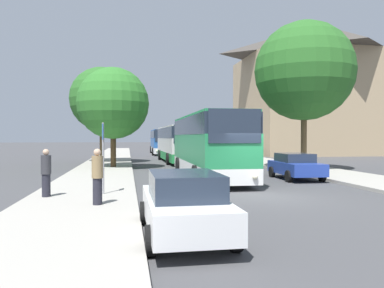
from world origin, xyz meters
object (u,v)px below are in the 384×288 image
Objects in this scene: bus_front at (208,145)px; tree_left_near at (102,99)px; bus_middle at (177,143)px; parked_car_right_near at (295,166)px; tree_left_far at (113,103)px; pedestrian_waiting_far at (97,176)px; bus_stop_sign at (103,150)px; pedestrian_waiting_near at (46,173)px; parked_car_left_curb at (184,204)px; bus_rear at (161,141)px; tree_right_near at (304,71)px.

tree_left_near is (-6.74, 13.35, 3.81)m from bus_front.
bus_middle is 2.92× the size of parked_car_right_near.
parked_car_right_near is 13.84m from tree_left_far.
pedestrian_waiting_far is (-5.53, -22.07, -0.70)m from bus_middle.
pedestrian_waiting_near is (-2.01, -0.38, -0.81)m from bus_stop_sign.
tree_left_near is (-1.31, 19.39, 3.85)m from bus_stop_sign.
bus_front is 1.58× the size of tree_left_far.
bus_stop_sign is at bearing 26.58° from parked_car_right_near.
parked_car_left_curb is 7.14m from pedestrian_waiting_near.
parked_car_right_near is 12.24m from pedestrian_waiting_far.
pedestrian_waiting_near is at bearing -100.06° from bus_rear.
parked_car_left_curb is (-3.27, -25.86, -0.98)m from bus_middle.
tree_right_near is at bearing 42.60° from pedestrian_waiting_near.
bus_front is at bearing -156.48° from tree_right_near.
bus_front is at bearing 50.41° from pedestrian_waiting_near.
bus_rear is 37.13m from pedestrian_waiting_near.
bus_rear is at bearing 81.42° from bus_stop_sign.
tree_right_near reaches higher than bus_front.
bus_middle is 6.54× the size of pedestrian_waiting_far.
pedestrian_waiting_near is at bearing -169.35° from bus_stop_sign.
tree_left_far reaches higher than parked_car_left_curb.
parked_car_left_curb is (-3.21, -12.16, -1.10)m from bus_front.
bus_stop_sign is 0.33× the size of tree_left_near.
bus_stop_sign is 13.42m from tree_left_far.
tree_left_far is at bearing -18.01° from pedestrian_waiting_far.
bus_stop_sign is at bearing -89.59° from tree_left_far.
bus_rear is at bearing 88.07° from pedestrian_waiting_near.
pedestrian_waiting_far is at bearing -86.64° from tree_left_near.
bus_middle is 15.86m from parked_car_right_near.
parked_car_right_near is at bearing -73.81° from pedestrian_waiting_far.
tree_left_far is (1.22, -6.30, -0.92)m from tree_left_near.
tree_right_near reaches higher than pedestrian_waiting_far.
bus_front is 29.95m from bus_rear.
pedestrian_waiting_far is (-2.26, 3.79, 0.28)m from parked_car_left_curb.
tree_left_near is at bearing 97.68° from parked_car_left_curb.
bus_stop_sign is 19.82m from tree_left_near.
bus_rear reaches higher than parked_car_right_near.
pedestrian_waiting_near is 14.11m from tree_left_far.
pedestrian_waiting_near is at bearing -92.03° from tree_left_near.
parked_car_left_curb is at bearing 55.87° from parked_car_right_near.
bus_rear is (-0.00, 29.95, -0.14)m from bus_front.
tree_left_far is at bearing 91.53° from pedestrian_waiting_near.
tree_left_far is 13.68m from tree_right_near.
bus_rear is at bearing -79.54° from parked_car_right_near.
tree_left_far is (-0.09, 13.09, 2.93)m from bus_stop_sign.
tree_right_near is (7.45, 3.24, 4.95)m from bus_front.
bus_stop_sign is at bearing -106.37° from bus_middle.
tree_left_far reaches higher than bus_front.
bus_front reaches higher than pedestrian_waiting_far.
parked_car_right_near is at bearing -16.79° from bus_front.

